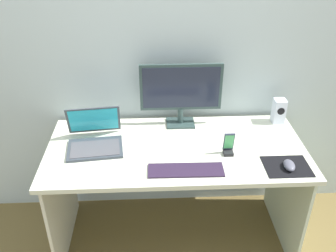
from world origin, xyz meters
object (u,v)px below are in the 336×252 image
(speaker_right, at_px, (279,111))
(mouse, at_px, (289,165))
(laptop, at_px, (95,139))
(phone_in_dock, at_px, (228,147))
(monitor, at_px, (181,91))
(keyboard_external, at_px, (186,170))

(speaker_right, distance_m, mouse, 0.51)
(laptop, xyz_separation_m, phone_in_dock, (0.77, -0.12, 0.00))
(speaker_right, height_order, phone_in_dock, speaker_right)
(monitor, bearing_deg, mouse, -42.46)
(laptop, relative_size, keyboard_external, 0.85)
(mouse, xyz_separation_m, phone_in_dock, (-0.31, 0.15, 0.03))
(monitor, xyz_separation_m, mouse, (0.55, -0.51, -0.21))
(laptop, xyz_separation_m, mouse, (1.08, -0.28, -0.02))
(monitor, height_order, keyboard_external, monitor)
(speaker_right, relative_size, phone_in_dock, 1.18)
(keyboard_external, bearing_deg, mouse, 0.49)
(mouse, height_order, phone_in_dock, phone_in_dock)
(monitor, height_order, laptop, monitor)
(monitor, relative_size, phone_in_dock, 3.70)
(speaker_right, distance_m, keyboard_external, 0.82)
(phone_in_dock, bearing_deg, monitor, 125.21)
(keyboard_external, xyz_separation_m, mouse, (0.56, -0.00, 0.02))
(keyboard_external, distance_m, phone_in_dock, 0.30)
(monitor, height_order, speaker_right, monitor)
(mouse, relative_size, phone_in_dock, 0.72)
(monitor, relative_size, keyboard_external, 1.26)
(monitor, relative_size, mouse, 5.13)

